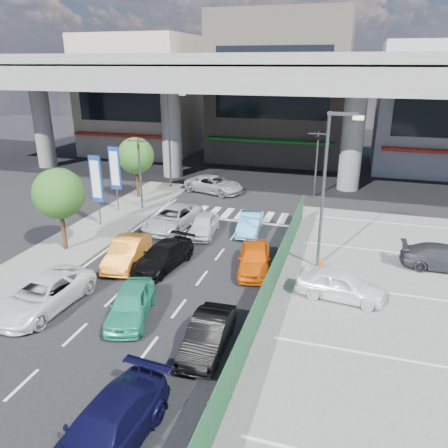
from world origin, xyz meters
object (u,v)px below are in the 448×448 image
(traffic_light_right, at_px, (318,148))
(street_lamp_left, at_px, (171,132))
(signboard_near, at_px, (96,181))
(taxi_orange_right, at_px, (255,258))
(street_lamp_right, at_px, (328,179))
(parked_sedan_white, at_px, (341,285))
(tree_far, at_px, (136,156))
(sedan_white_front_mid, at_px, (204,225))
(tree_near, at_px, (59,194))
(taxi_teal_mid, at_px, (131,304))
(minivan_navy_back, at_px, (106,431))
(hatch_black_mid_right, at_px, (208,335))
(crossing_wagon_silver, at_px, (214,184))
(traffic_light_left, at_px, (139,156))
(parked_sedan_dgrey, at_px, (445,258))
(kei_truck_front_right, at_px, (250,223))
(taxi_orange_left, at_px, (127,252))
(signboard_far, at_px, (115,170))
(sedan_black_mid, at_px, (163,256))
(sedan_white_mid_left, at_px, (43,294))
(traffic_cone, at_px, (322,264))
(wagon_silver_front_left, at_px, (173,218))

(traffic_light_right, relative_size, street_lamp_left, 0.65)
(signboard_near, distance_m, taxi_orange_right, 11.87)
(street_lamp_right, xyz_separation_m, parked_sedan_white, (1.12, -3.09, -4.04))
(tree_far, relative_size, sedan_white_front_mid, 1.29)
(tree_near, xyz_separation_m, tree_far, (-0.80, 10.50, 0.00))
(taxi_teal_mid, bearing_deg, street_lamp_right, 30.14)
(minivan_navy_back, height_order, hatch_black_mid_right, minivan_navy_back)
(taxi_teal_mid, bearing_deg, minivan_navy_back, -82.48)
(traffic_light_right, xyz_separation_m, crossing_wagon_silver, (-8.04, -1.26, -3.25))
(traffic_light_left, bearing_deg, parked_sedan_dgrey, -12.89)
(hatch_black_mid_right, distance_m, taxi_orange_right, 6.94)
(tree_near, relative_size, kei_truck_front_right, 1.28)
(traffic_light_left, bearing_deg, parked_sedan_white, -32.09)
(taxi_teal_mid, xyz_separation_m, taxi_orange_right, (3.96, 5.84, 0.03))
(taxi_orange_left, bearing_deg, parked_sedan_white, -11.80)
(signboard_far, distance_m, taxi_orange_right, 13.39)
(sedan_black_mid, bearing_deg, taxi_orange_left, -165.11)
(traffic_light_right, xyz_separation_m, street_lamp_left, (-11.83, -1.00, 0.83))
(kei_truck_front_right, bearing_deg, sedan_white_mid_left, -125.31)
(signboard_far, distance_m, tree_near, 7.03)
(taxi_orange_left, relative_size, traffic_cone, 5.68)
(signboard_far, relative_size, wagon_silver_front_left, 0.95)
(street_lamp_left, relative_size, kei_truck_front_right, 2.13)
(minivan_navy_back, distance_m, taxi_orange_left, 12.12)
(taxi_orange_right, bearing_deg, signboard_near, 151.60)
(traffic_light_right, bearing_deg, street_lamp_left, -175.17)
(signboard_far, xyz_separation_m, kei_truck_front_right, (10.03, -1.20, -2.45))
(taxi_orange_right, relative_size, parked_sedan_white, 1.03)
(signboard_far, relative_size, minivan_navy_back, 0.99)
(street_lamp_left, distance_m, minivan_navy_back, 27.27)
(street_lamp_left, distance_m, crossing_wagon_silver, 5.58)
(signboard_far, bearing_deg, kei_truck_front_right, -6.81)
(taxi_teal_mid, bearing_deg, traffic_light_right, 59.75)
(street_lamp_left, bearing_deg, taxi_orange_right, -52.59)
(minivan_navy_back, xyz_separation_m, taxi_orange_left, (-5.27, 10.91, 0.00))
(signboard_near, height_order, parked_sedan_dgrey, signboard_near)
(signboard_far, relative_size, taxi_orange_left, 1.12)
(traffic_light_right, distance_m, parked_sedan_white, 16.64)
(tree_far, xyz_separation_m, hatch_black_mid_right, (11.56, -16.83, -2.76))
(street_lamp_left, xyz_separation_m, sedan_white_mid_left, (2.29, -19.66, -4.08))
(street_lamp_left, height_order, hatch_black_mid_right, street_lamp_left)
(tree_far, xyz_separation_m, parked_sedan_dgrey, (21.11, -6.97, -2.70))
(crossing_wagon_silver, bearing_deg, tree_far, 137.37)
(sedan_white_front_mid, bearing_deg, parked_sedan_white, -39.96)
(sedan_white_front_mid, bearing_deg, kei_truck_front_right, 17.23)
(crossing_wagon_silver, relative_size, parked_sedan_dgrey, 1.13)
(taxi_teal_mid, distance_m, parked_sedan_dgrey, 15.98)
(wagon_silver_front_left, bearing_deg, traffic_light_right, 58.03)
(street_lamp_right, bearing_deg, sedan_white_mid_left, -145.65)
(street_lamp_left, relative_size, taxi_teal_mid, 2.06)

